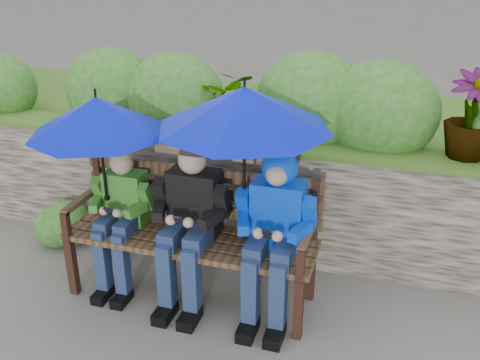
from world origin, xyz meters
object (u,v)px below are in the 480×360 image
(boy_middle, at_px, (190,217))
(boy_right, at_px, (275,223))
(umbrella_right, at_px, (244,108))
(park_bench, at_px, (193,226))
(umbrella_left, at_px, (98,116))
(boy_left, at_px, (121,212))

(boy_middle, bearing_deg, boy_right, 1.23)
(boy_right, bearing_deg, umbrella_right, 174.32)
(park_bench, relative_size, umbrella_left, 1.85)
(park_bench, xyz_separation_m, umbrella_left, (-0.66, -0.10, 0.83))
(park_bench, height_order, umbrella_right, umbrella_right)
(boy_middle, height_order, umbrella_left, umbrella_left)
(park_bench, bearing_deg, boy_middle, -80.48)
(boy_right, height_order, umbrella_right, umbrella_right)
(boy_left, distance_m, boy_middle, 0.57)
(boy_left, relative_size, umbrella_right, 0.95)
(boy_left, height_order, umbrella_left, umbrella_left)
(umbrella_right, bearing_deg, boy_right, -5.68)
(boy_middle, xyz_separation_m, boy_right, (0.63, 0.01, 0.05))
(umbrella_left, bearing_deg, boy_middle, 0.08)
(boy_left, xyz_separation_m, umbrella_left, (-0.10, -0.01, 0.76))
(park_bench, height_order, umbrella_left, umbrella_left)
(boy_right, distance_m, umbrella_right, 0.83)
(boy_middle, bearing_deg, park_bench, 99.52)
(boy_right, bearing_deg, park_bench, 172.48)
(umbrella_right, bearing_deg, umbrella_left, -178.02)
(boy_middle, distance_m, umbrella_right, 0.94)
(boy_middle, bearing_deg, umbrella_left, -179.92)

